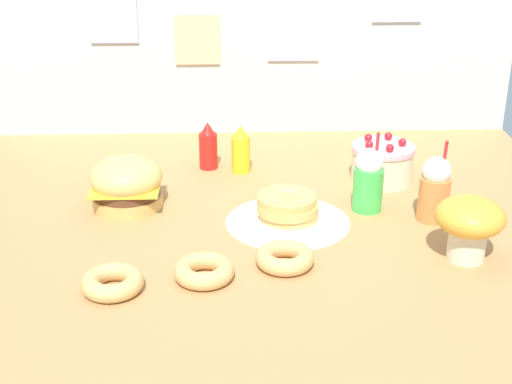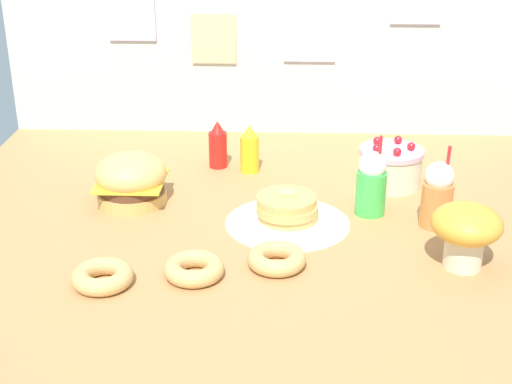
{
  "view_description": "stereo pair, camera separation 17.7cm",
  "coord_description": "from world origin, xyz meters",
  "px_view_note": "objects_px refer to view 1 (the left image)",
  "views": [
    {
      "loc": [
        -0.1,
        -2.24,
        1.11
      ],
      "look_at": [
        -0.02,
        0.03,
        0.11
      ],
      "focal_mm": 51.67,
      "sensor_mm": 36.0,
      "label": 1
    },
    {
      "loc": [
        0.08,
        -2.24,
        1.11
      ],
      "look_at": [
        -0.02,
        0.03,
        0.11
      ],
      "focal_mm": 51.67,
      "sensor_mm": 36.0,
      "label": 2
    }
  ],
  "objects_px": {
    "pancake_stack": "(288,210)",
    "cream_soda_cup": "(369,180)",
    "mustard_bottle": "(241,150)",
    "ketchup_bottle": "(208,147)",
    "donut_chocolate": "(204,270)",
    "layer_cake": "(382,163)",
    "donut_pink_glaze": "(112,282)",
    "burger": "(126,183)",
    "donut_vanilla": "(285,257)",
    "orange_float_cup": "(435,189)",
    "mushroom_stool": "(470,222)"
  },
  "relations": [
    {
      "from": "ketchup_bottle",
      "to": "mustard_bottle",
      "type": "bearing_deg",
      "value": -18.78
    },
    {
      "from": "ketchup_bottle",
      "to": "mustard_bottle",
      "type": "distance_m",
      "value": 0.14
    },
    {
      "from": "donut_pink_glaze",
      "to": "mushroom_stool",
      "type": "height_order",
      "value": "mushroom_stool"
    },
    {
      "from": "mushroom_stool",
      "to": "donut_pink_glaze",
      "type": "bearing_deg",
      "value": -171.91
    },
    {
      "from": "pancake_stack",
      "to": "donut_pink_glaze",
      "type": "bearing_deg",
      "value": -141.44
    },
    {
      "from": "donut_pink_glaze",
      "to": "donut_chocolate",
      "type": "height_order",
      "value": "same"
    },
    {
      "from": "layer_cake",
      "to": "donut_pink_glaze",
      "type": "distance_m",
      "value": 1.21
    },
    {
      "from": "mustard_bottle",
      "to": "mushroom_stool",
      "type": "distance_m",
      "value": 1.01
    },
    {
      "from": "pancake_stack",
      "to": "mustard_bottle",
      "type": "height_order",
      "value": "mustard_bottle"
    },
    {
      "from": "layer_cake",
      "to": "cream_soda_cup",
      "type": "bearing_deg",
      "value": -111.43
    },
    {
      "from": "donut_chocolate",
      "to": "donut_vanilla",
      "type": "bearing_deg",
      "value": 16.23
    },
    {
      "from": "orange_float_cup",
      "to": "mushroom_stool",
      "type": "relative_size",
      "value": 1.36
    },
    {
      "from": "mustard_bottle",
      "to": "pancake_stack",
      "type": "bearing_deg",
      "value": -72.11
    },
    {
      "from": "layer_cake",
      "to": "mustard_bottle",
      "type": "height_order",
      "value": "mustard_bottle"
    },
    {
      "from": "layer_cake",
      "to": "donut_pink_glaze",
      "type": "relative_size",
      "value": 1.34
    },
    {
      "from": "mustard_bottle",
      "to": "donut_chocolate",
      "type": "relative_size",
      "value": 1.08
    },
    {
      "from": "ketchup_bottle",
      "to": "mustard_bottle",
      "type": "xyz_separation_m",
      "value": [
        0.13,
        -0.04,
        0.0
      ]
    },
    {
      "from": "cream_soda_cup",
      "to": "donut_chocolate",
      "type": "relative_size",
      "value": 1.61
    },
    {
      "from": "donut_vanilla",
      "to": "mushroom_stool",
      "type": "xyz_separation_m",
      "value": [
        0.56,
        0.02,
        0.1
      ]
    },
    {
      "from": "burger",
      "to": "donut_vanilla",
      "type": "bearing_deg",
      "value": -40.57
    },
    {
      "from": "cream_soda_cup",
      "to": "donut_vanilla",
      "type": "xyz_separation_m",
      "value": [
        -0.32,
        -0.39,
        -0.08
      ]
    },
    {
      "from": "burger",
      "to": "donut_vanilla",
      "type": "relative_size",
      "value": 1.43
    },
    {
      "from": "ketchup_bottle",
      "to": "cream_soda_cup",
      "type": "bearing_deg",
      "value": -36.26
    },
    {
      "from": "cream_soda_cup",
      "to": "donut_chocolate",
      "type": "xyz_separation_m",
      "value": [
        -0.56,
        -0.46,
        -0.08
      ]
    },
    {
      "from": "ketchup_bottle",
      "to": "donut_chocolate",
      "type": "xyz_separation_m",
      "value": [
        0.01,
        -0.88,
        -0.06
      ]
    },
    {
      "from": "donut_vanilla",
      "to": "cream_soda_cup",
      "type": "bearing_deg",
      "value": 50.84
    },
    {
      "from": "orange_float_cup",
      "to": "donut_pink_glaze",
      "type": "bearing_deg",
      "value": -157.36
    },
    {
      "from": "burger",
      "to": "pancake_stack",
      "type": "bearing_deg",
      "value": -15.4
    },
    {
      "from": "burger",
      "to": "donut_chocolate",
      "type": "relative_size",
      "value": 1.43
    },
    {
      "from": "burger",
      "to": "cream_soda_cup",
      "type": "relative_size",
      "value": 0.88
    },
    {
      "from": "orange_float_cup",
      "to": "mushroom_stool",
      "type": "bearing_deg",
      "value": -83.42
    },
    {
      "from": "burger",
      "to": "mushroom_stool",
      "type": "distance_m",
      "value": 1.17
    },
    {
      "from": "mustard_bottle",
      "to": "donut_vanilla",
      "type": "relative_size",
      "value": 1.08
    },
    {
      "from": "burger",
      "to": "ketchup_bottle",
      "type": "bearing_deg",
      "value": 51.81
    },
    {
      "from": "mustard_bottle",
      "to": "orange_float_cup",
      "type": "height_order",
      "value": "orange_float_cup"
    },
    {
      "from": "orange_float_cup",
      "to": "donut_chocolate",
      "type": "distance_m",
      "value": 0.86
    },
    {
      "from": "pancake_stack",
      "to": "donut_vanilla",
      "type": "height_order",
      "value": "pancake_stack"
    },
    {
      "from": "donut_pink_glaze",
      "to": "pancake_stack",
      "type": "bearing_deg",
      "value": 38.56
    },
    {
      "from": "burger",
      "to": "donut_pink_glaze",
      "type": "distance_m",
      "value": 0.58
    },
    {
      "from": "pancake_stack",
      "to": "cream_soda_cup",
      "type": "bearing_deg",
      "value": 18.06
    },
    {
      "from": "orange_float_cup",
      "to": "mustard_bottle",
      "type": "bearing_deg",
      "value": 144.56
    },
    {
      "from": "mushroom_stool",
      "to": "burger",
      "type": "bearing_deg",
      "value": 158.57
    },
    {
      "from": "cream_soda_cup",
      "to": "orange_float_cup",
      "type": "bearing_deg",
      "value": -22.94
    },
    {
      "from": "donut_chocolate",
      "to": "donut_vanilla",
      "type": "relative_size",
      "value": 1.0
    },
    {
      "from": "pancake_stack",
      "to": "donut_chocolate",
      "type": "relative_size",
      "value": 1.83
    },
    {
      "from": "burger",
      "to": "mustard_bottle",
      "type": "distance_m",
      "value": 0.52
    },
    {
      "from": "layer_cake",
      "to": "mustard_bottle",
      "type": "relative_size",
      "value": 1.25
    },
    {
      "from": "mustard_bottle",
      "to": "ketchup_bottle",
      "type": "bearing_deg",
      "value": 161.22
    },
    {
      "from": "pancake_stack",
      "to": "orange_float_cup",
      "type": "bearing_deg",
      "value": 0.59
    },
    {
      "from": "ketchup_bottle",
      "to": "donut_vanilla",
      "type": "height_order",
      "value": "ketchup_bottle"
    }
  ]
}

